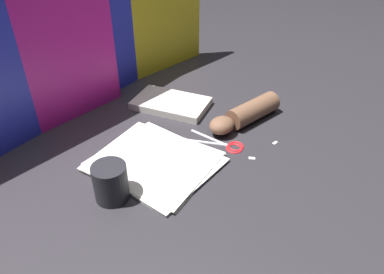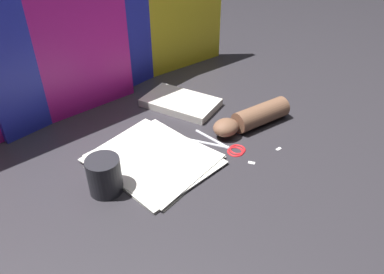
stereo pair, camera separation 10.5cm
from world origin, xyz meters
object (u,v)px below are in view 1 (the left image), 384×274
book_closed (171,103)px  paper_stack (155,162)px  scissors (224,144)px  mug (111,182)px  hand_forearm (246,114)px

book_closed → paper_stack: bearing=-150.1°
scissors → paper_stack: bearing=149.4°
paper_stack → book_closed: (0.27, 0.16, 0.01)m
book_closed → scissors: bearing=-107.5°
paper_stack → mug: bearing=-179.8°
mug → paper_stack: bearing=0.2°
paper_stack → hand_forearm: (0.33, -0.10, 0.03)m
book_closed → hand_forearm: (0.06, -0.26, 0.02)m
paper_stack → book_closed: bearing=29.9°
book_closed → hand_forearm: hand_forearm is taller
paper_stack → hand_forearm: 0.35m
scissors → hand_forearm: hand_forearm is taller
book_closed → hand_forearm: size_ratio=0.98×
book_closed → mug: size_ratio=2.87×
paper_stack → mug: (-0.16, -0.00, 0.04)m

